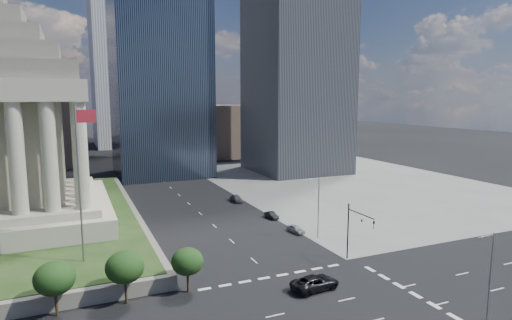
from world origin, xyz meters
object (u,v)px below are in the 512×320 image
parked_sedan_near (296,229)px  parked_sedan_far (236,198)px  pickup_truck (315,283)px  flagpole (80,175)px  traffic_signal_ne (356,226)px  street_lamp_south (489,277)px  street_lamp_north (318,204)px  parked_sedan_mid (272,215)px

parked_sedan_near → parked_sedan_far: parked_sedan_far is taller
parked_sedan_near → pickup_truck: bearing=-119.8°
flagpole → traffic_signal_ne: flagpole is taller
traffic_signal_ne → pickup_truck: 11.54m
street_lamp_south → street_lamp_north: bearing=90.0°
flagpole → pickup_truck: bearing=-31.6°
parked_sedan_near → parked_sedan_far: 24.62m
street_lamp_south → parked_sedan_far: (-3.27, 59.34, -4.89)m
parked_sedan_mid → parked_sedan_far: 15.03m
parked_sedan_near → parked_sedan_mid: parked_sedan_near is taller
flagpole → parked_sedan_far: (31.89, 29.34, -12.34)m
flagpole → street_lamp_south: size_ratio=2.00×
parked_sedan_far → parked_sedan_near: bearing=-86.5°
traffic_signal_ne → pickup_truck: traffic_signal_ne is taller
flagpole → parked_sedan_mid: 38.39m
flagpole → parked_sedan_mid: bearing=23.3°
pickup_truck → parked_sedan_mid: size_ratio=1.64×
parked_sedan_far → parked_sedan_mid: bearing=-84.3°
parked_sedan_far → pickup_truck: bearing=-98.7°
pickup_truck → parked_sedan_mid: pickup_truck is taller
parked_sedan_near → parked_sedan_mid: bearing=82.9°
flagpole → parked_sedan_near: 35.91m
street_lamp_north → parked_sedan_mid: (-1.83, 13.38, -5.05)m
traffic_signal_ne → parked_sedan_near: traffic_signal_ne is taller
parked_sedan_near → traffic_signal_ne: bearing=-93.3°
flagpole → street_lamp_south: flagpole is taller
street_lamp_north → parked_sedan_far: bearing=96.6°
flagpole → parked_sedan_far: flagpole is taller
street_lamp_north → parked_sedan_near: (-1.83, 3.76, -5.03)m
pickup_truck → parked_sedan_far: 45.19m
traffic_signal_ne → street_lamp_south: (0.83, -19.70, 0.41)m
flagpole → traffic_signal_ne: bearing=-16.7°
traffic_signal_ne → parked_sedan_far: traffic_signal_ne is taller
parked_sedan_far → street_lamp_south: bearing=-86.7°
street_lamp_north → street_lamp_south: bearing=-90.0°
flagpole → street_lamp_north: (35.16, 1.00, -7.45)m
traffic_signal_ne → street_lamp_south: street_lamp_south is taller
street_lamp_south → pickup_truck: (-10.24, 14.69, -4.82)m
parked_sedan_mid → parked_sedan_far: bearing=92.1°
street_lamp_south → parked_sedan_near: (-1.83, 34.76, -5.03)m
pickup_truck → parked_sedan_mid: bearing=-22.0°
street_lamp_south → flagpole: bearing=139.5°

